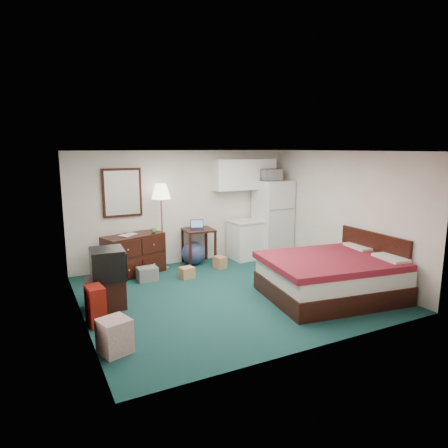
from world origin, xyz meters
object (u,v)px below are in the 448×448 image
bed (331,277)px  tv_stand (106,293)px  kitchen_counter (248,240)px  fridge (273,218)px  suitcase (96,306)px  floor_lamp (162,227)px  desk (199,247)px  dresser (134,254)px

bed → tv_stand: 3.80m
kitchen_counter → tv_stand: (-3.54, -1.56, -0.18)m
kitchen_counter → fridge: 0.81m
kitchen_counter → suitcase: (-3.79, -2.13, -0.14)m
floor_lamp → desk: floor_lamp is taller
tv_stand → suitcase: suitcase is taller
kitchen_counter → bed: 2.80m
dresser → suitcase: dresser is taller
bed → desk: bearing=121.9°
bed → suitcase: 3.89m
floor_lamp → bed: floor_lamp is taller
kitchen_counter → bed: size_ratio=0.40×
floor_lamp → kitchen_counter: floor_lamp is taller
kitchen_counter → fridge: (0.65, -0.04, 0.47)m
floor_lamp → tv_stand: 2.32m
fridge → bed: (-0.61, -2.76, -0.55)m
desk → suitcase: 3.38m
bed → fridge: bearing=85.6°
desk → kitchen_counter: (1.22, -0.06, 0.03)m
bed → tv_stand: bearing=168.9°
fridge → tv_stand: 4.51m
kitchen_counter → suitcase: bearing=-153.7°
desk → bed: desk is taller
desk → bed: 3.13m
floor_lamp → tv_stand: (-1.50, -1.64, -0.66)m
kitchen_counter → bed: (0.04, -2.80, -0.09)m
dresser → tv_stand: dresser is taller
desk → tv_stand: 2.83m
desk → bed: size_ratio=0.37×
desk → suitcase: (-2.57, -2.19, -0.11)m
desk → fridge: bearing=1.1°
kitchen_counter → fridge: fridge is taller
tv_stand → fridge: bearing=13.2°
fridge → tv_stand: (-4.19, -1.51, -0.65)m
floor_lamp → kitchen_counter: (2.04, -0.08, -0.48)m
dresser → bed: size_ratio=0.56×
dresser → fridge: fridge is taller
bed → suitcase: (-3.83, 0.67, -0.06)m
kitchen_counter → suitcase: 4.35m
kitchen_counter → fridge: size_ratio=0.48×
dresser → fridge: size_ratio=0.67×
dresser → floor_lamp: 0.81m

